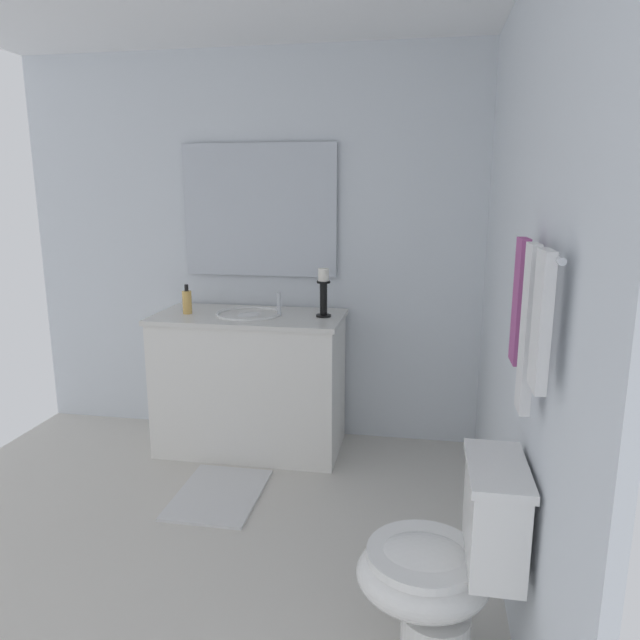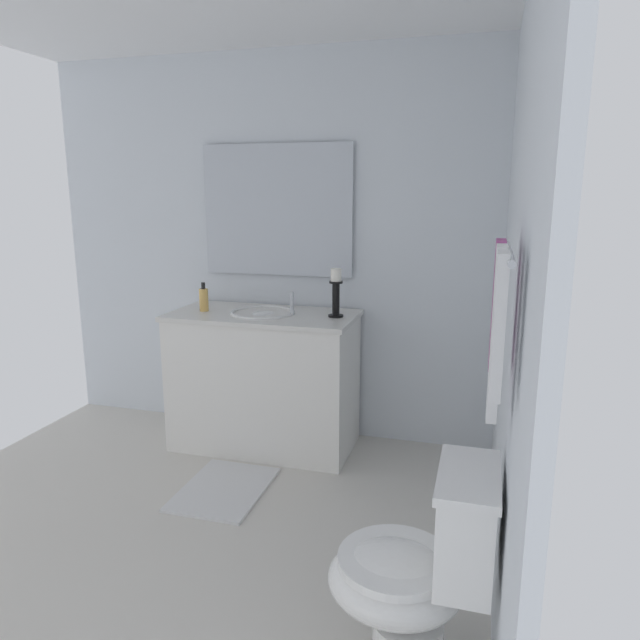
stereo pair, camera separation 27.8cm
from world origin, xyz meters
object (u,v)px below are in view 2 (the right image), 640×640
at_px(toilet, 416,573).
at_px(bath_mat, 224,489).
at_px(candle_holder_tall, 336,292).
at_px(sink_basin, 263,319).
at_px(towel_near_corner, 499,326).
at_px(vanity_cabinet, 264,380).
at_px(towel_center, 497,334).
at_px(towel_near_vanity, 497,305).
at_px(mirror, 277,210).
at_px(towel_bar, 509,252).
at_px(soap_bottle, 204,299).

bearing_deg(toilet, bath_mat, -129.31).
bearing_deg(candle_holder_tall, sink_basin, -87.19).
relative_size(sink_basin, toilet, 0.54).
xyz_separation_m(toilet, towel_near_corner, (0.22, 0.20, 0.90)).
bearing_deg(bath_mat, vanity_cabinet, -180.00).
distance_m(towel_center, bath_mat, 2.05).
xyz_separation_m(toilet, towel_near_vanity, (-0.15, 0.20, 0.89)).
distance_m(sink_basin, mirror, 0.71).
relative_size(vanity_cabinet, toilet, 1.54).
distance_m(mirror, bath_mat, 1.72).
bearing_deg(towel_center, candle_holder_tall, -151.25).
bearing_deg(towel_center, toilet, -100.58).
bearing_deg(bath_mat, towel_bar, 54.50).
bearing_deg(sink_basin, vanity_cabinet, -90.00).
bearing_deg(toilet, mirror, -148.17).
relative_size(toilet, towel_center, 1.49).
bearing_deg(towel_bar, towel_near_vanity, -174.47).
bearing_deg(sink_basin, soap_bottle, -84.61).
distance_m(soap_bottle, bath_mat, 1.16).
distance_m(towel_bar, towel_center, 0.23).
xyz_separation_m(soap_bottle, towel_center, (1.56, 1.72, 0.27)).
bearing_deg(sink_basin, towel_near_corner, 37.02).
distance_m(sink_basin, bath_mat, 1.03).
distance_m(soap_bottle, toilet, 2.23).
bearing_deg(vanity_cabinet, towel_near_vanity, 43.64).
distance_m(towel_near_vanity, bath_mat, 2.00).
height_order(vanity_cabinet, towel_near_vanity, towel_near_vanity).
height_order(vanity_cabinet, toilet, vanity_cabinet).
bearing_deg(towel_near_vanity, towel_near_corner, 0.00).
bearing_deg(towel_near_vanity, mirror, -141.49).
xyz_separation_m(vanity_cabinet, bath_mat, (0.62, 0.00, -0.43)).
height_order(sink_basin, mirror, mirror).
distance_m(towel_bar, towel_near_corner, 0.25).
bearing_deg(towel_bar, vanity_cabinet, -139.51).
height_order(mirror, toilet, mirror).
distance_m(soap_bottle, towel_near_corner, 2.48).
bearing_deg(towel_center, towel_bar, 90.00).
relative_size(soap_bottle, toilet, 0.24).
distance_m(sink_basin, soap_bottle, 0.40).
relative_size(towel_near_vanity, towel_near_corner, 1.09).
distance_m(vanity_cabinet, mirror, 1.08).
bearing_deg(bath_mat, soap_bottle, -147.31).
height_order(vanity_cabinet, mirror, mirror).
bearing_deg(towel_near_vanity, vanity_cabinet, -136.36).
relative_size(sink_basin, mirror, 0.41).
distance_m(sink_basin, towel_bar, 2.19).
bearing_deg(mirror, vanity_cabinet, -0.01).
xyz_separation_m(candle_holder_tall, bath_mat, (0.65, -0.46, -1.01)).
height_order(soap_bottle, towel_near_corner, towel_near_corner).
xyz_separation_m(towel_bar, bath_mat, (-0.97, -1.36, -1.43)).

